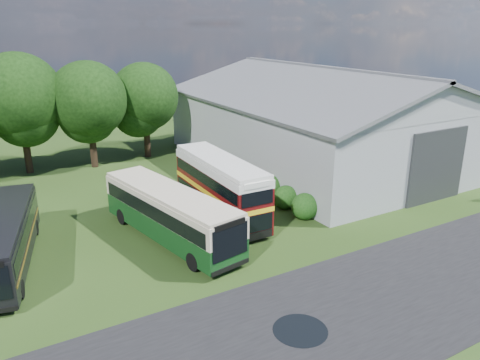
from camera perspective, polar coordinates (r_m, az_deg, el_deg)
ground at (r=22.35m, az=5.74°, el=-12.71°), size 120.00×120.00×0.00m
asphalt_road at (r=22.22m, az=16.91°, el=-13.70°), size 60.00×8.00×0.02m
puddle at (r=19.60m, az=7.35°, el=-17.76°), size 2.20×2.20×0.01m
storage_shed at (r=41.64m, az=9.97°, el=8.02°), size 18.80×24.80×8.15m
tree_mid at (r=40.65m, az=-25.35°, el=9.18°), size 6.80×6.80×9.60m
tree_right_a at (r=40.47m, az=-18.02°, el=9.29°), size 6.26×6.26×8.83m
tree_right_b at (r=42.58m, az=-11.59°, el=9.89°), size 5.98×5.98×8.45m
shrub_front at (r=29.64m, az=7.81°, el=-4.60°), size 1.70×1.70×1.70m
shrub_mid at (r=31.12m, az=5.57°, el=-3.37°), size 1.60×1.60×1.60m
shrub_back at (r=32.64m, az=3.53°, el=-2.25°), size 1.80×1.80×1.80m
bus_green_single at (r=26.27m, az=-8.54°, el=-4.07°), size 4.33×10.85×2.92m
bus_maroon_double at (r=28.90m, az=-2.40°, el=-1.00°), size 2.44×8.92×3.81m
bus_dark_single at (r=26.03m, az=-26.80°, el=-6.49°), size 4.35×10.02×2.69m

